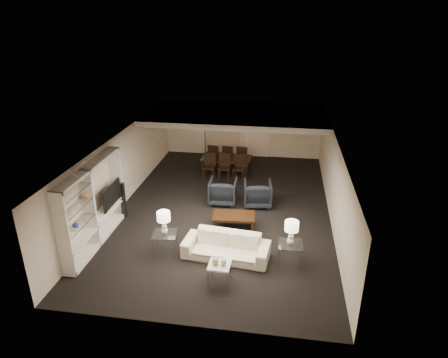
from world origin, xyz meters
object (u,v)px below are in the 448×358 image
at_px(table_lamp_left, 164,223).
at_px(television, 108,195).
at_px(chair_nm, 224,168).
at_px(coffee_table, 234,222).
at_px(side_table_right, 290,253).
at_px(sofa, 226,247).
at_px(floor_lamp, 205,139).
at_px(vase_blue, 75,224).
at_px(chair_nr, 239,168).
at_px(table_lamp_right, 291,233).
at_px(floor_speaker, 123,200).
at_px(chair_fr, 243,157).
at_px(armchair_left, 223,191).
at_px(chair_nl, 209,167).
at_px(armchair_right, 258,194).
at_px(marble_table, 219,273).
at_px(pendant_light, 245,127).
at_px(dining_table, 226,166).
at_px(side_table_left, 165,243).
at_px(chair_fl, 215,156).
at_px(vase_amber, 86,195).
at_px(chair_fm, 229,156).

height_order(table_lamp_left, television, television).
bearing_deg(chair_nm, coffee_table, -77.50).
relative_size(side_table_right, chair_nm, 0.61).
relative_size(sofa, floor_lamp, 1.42).
distance_m(vase_blue, chair_nr, 7.11).
bearing_deg(table_lamp_right, floor_speaker, 161.33).
bearing_deg(chair_fr, sofa, 100.11).
xyz_separation_m(armchair_left, vase_blue, (-3.20, -4.11, 0.72)).
height_order(chair_nl, chair_fr, same).
xyz_separation_m(coffee_table, armchair_right, (0.60, 1.70, 0.20)).
xyz_separation_m(table_lamp_left, marble_table, (1.70, -1.10, -0.66)).
height_order(armchair_left, floor_speaker, floor_speaker).
xyz_separation_m(pendant_light, vase_blue, (-3.61, -7.15, -0.77)).
height_order(dining_table, chair_nr, chair_nr).
bearing_deg(armchair_left, television, 32.90).
bearing_deg(floor_lamp, chair_nr, -55.07).
bearing_deg(table_lamp_left, sofa, 0.00).
relative_size(side_table_left, table_lamp_left, 0.97).
distance_m(marble_table, chair_nl, 6.60).
relative_size(pendant_light, chair_fr, 0.50).
xyz_separation_m(side_table_left, chair_nm, (0.83, 5.33, 0.22)).
bearing_deg(side_table_right, table_lamp_right, 0.00).
height_order(table_lamp_right, floor_lamp, floor_lamp).
height_order(television, chair_fl, television).
height_order(pendant_light, floor_lamp, pendant_light).
xyz_separation_m(sofa, chair_nm, (-0.87, 5.33, 0.18)).
height_order(vase_amber, chair_fr, vase_amber).
height_order(vase_blue, floor_speaker, vase_blue).
distance_m(armchair_left, table_lamp_left, 3.51).
xyz_separation_m(side_table_left, vase_amber, (-2.10, -0.08, 1.36)).
distance_m(pendant_light, chair_fm, 1.58).
relative_size(side_table_right, table_lamp_left, 0.97).
bearing_deg(armchair_right, chair_nm, -61.19).
distance_m(sofa, chair_fr, 6.64).
height_order(marble_table, vase_amber, vase_amber).
bearing_deg(pendant_light, vase_amber, -119.35).
height_order(chair_nl, chair_nr, same).
relative_size(coffee_table, chair_fm, 1.23).
bearing_deg(floor_speaker, coffee_table, -1.18).
height_order(side_table_left, floor_lamp, floor_lamp).
distance_m(side_table_left, chair_nl, 5.34).
bearing_deg(chair_fl, pendant_light, 175.11).
height_order(table_lamp_right, chair_nm, table_lamp_right).
relative_size(chair_nm, chair_fr, 1.00).
height_order(coffee_table, table_lamp_right, table_lamp_right).
xyz_separation_m(pendant_light, floor_lamp, (-1.97, 1.70, -1.10)).
relative_size(coffee_table, chair_nr, 1.23).
height_order(side_table_right, marble_table, side_table_right).
height_order(table_lamp_right, dining_table, table_lamp_right).
xyz_separation_m(vase_blue, chair_fl, (2.33, 7.43, -0.63)).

